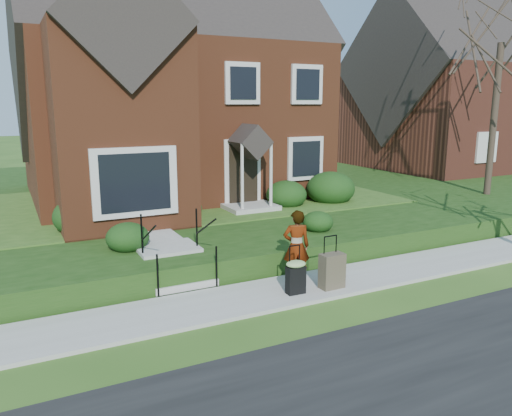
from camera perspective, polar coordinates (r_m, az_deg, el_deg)
ground at (r=11.17m, az=6.14°, el=-9.10°), size 120.00×120.00×0.00m
sidewalk at (r=11.16m, az=6.14°, el=-8.91°), size 60.00×1.60×0.08m
terrace at (r=22.21m, az=-0.39°, el=2.36°), size 44.00×20.00×0.60m
walkway at (r=14.49m, az=-13.18°, el=-1.81°), size 1.20×6.00×0.06m
main_house at (r=19.18m, az=-10.38°, el=15.54°), size 10.40×10.20×9.40m
neighbour_house at (r=29.36m, az=21.63°, el=13.58°), size 9.40×8.00×9.20m
front_steps at (r=11.60m, az=-9.40°, el=-5.91°), size 1.40×2.02×1.50m
foundation_shrubs at (r=15.34m, az=-2.04°, el=1.08°), size 9.96×4.42×1.18m
woman at (r=11.06m, az=4.63°, el=-4.38°), size 0.69×0.57×1.64m
suitcase_black at (r=10.51m, az=4.57°, el=-7.65°), size 0.44×0.36×1.04m
suitcase_olive at (r=10.91m, az=8.68°, el=-7.10°), size 0.54×0.31×1.15m
tree_gap at (r=20.75m, az=26.37°, el=18.01°), size 6.02×6.02×8.60m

